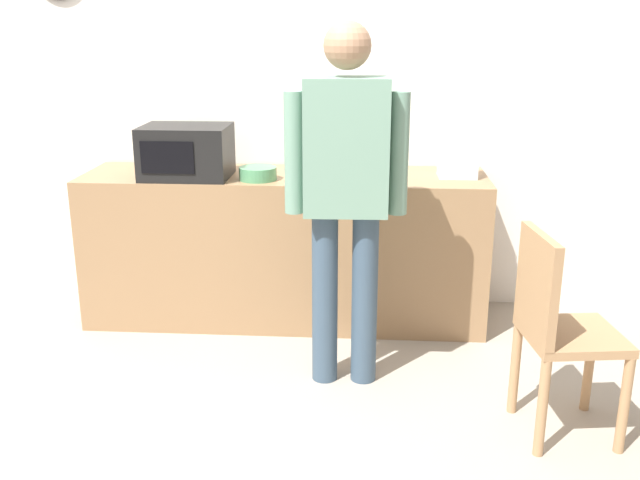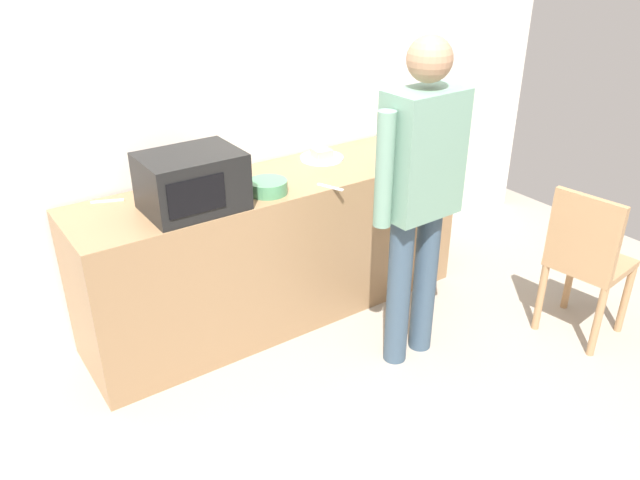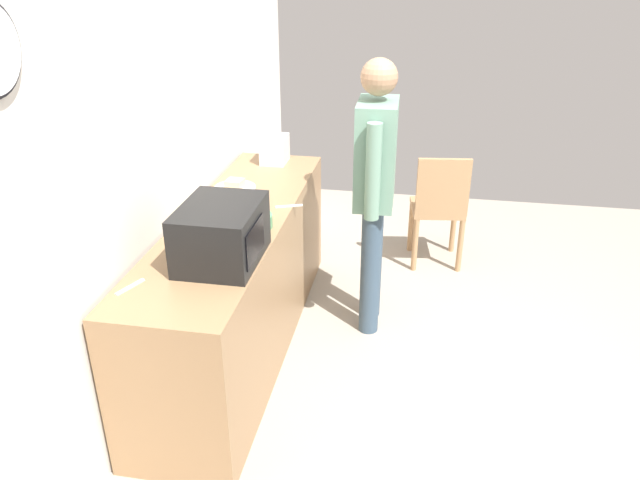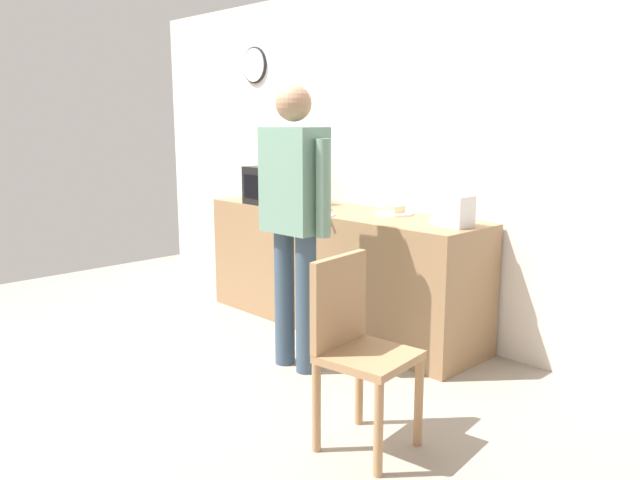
{
  "view_description": "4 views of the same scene",
  "coord_description": "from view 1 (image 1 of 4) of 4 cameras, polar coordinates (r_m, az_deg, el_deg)",
  "views": [
    {
      "loc": [
        0.64,
        -2.93,
        1.79
      ],
      "look_at": [
        0.38,
        0.84,
        0.62
      ],
      "focal_mm": 40.15,
      "sensor_mm": 36.0,
      "label": 1
    },
    {
      "loc": [
        -1.57,
        -1.72,
        2.24
      ],
      "look_at": [
        0.24,
        0.9,
        0.62
      ],
      "focal_mm": 35.04,
      "sensor_mm": 36.0,
      "label": 2
    },
    {
      "loc": [
        -3.04,
        0.14,
        2.36
      ],
      "look_at": [
        0.4,
        0.75,
        0.67
      ],
      "focal_mm": 34.1,
      "sensor_mm": 36.0,
      "label": 3
    },
    {
      "loc": [
        3.44,
        -2.15,
        1.59
      ],
      "look_at": [
        0.29,
        0.88,
        0.75
      ],
      "focal_mm": 35.49,
      "sensor_mm": 36.0,
      "label": 4
    }
  ],
  "objects": [
    {
      "name": "kitchen_counter",
      "position": [
        4.39,
        -2.78,
        -0.59
      ],
      "size": [
        2.4,
        0.62,
        0.91
      ],
      "primitive_type": "cube",
      "color": "#93704C",
      "rests_on": "ground_plane"
    },
    {
      "name": "fork_utensil",
      "position": [
        3.97,
        -0.56,
        4.41
      ],
      "size": [
        0.08,
        0.17,
        0.01
      ],
      "primitive_type": "cube",
      "rotation": [
        0.0,
        0.0,
        1.95
      ],
      "color": "silver",
      "rests_on": "kitchen_counter"
    },
    {
      "name": "person_standing",
      "position": [
        3.44,
        2.08,
        4.7
      ],
      "size": [
        0.59,
        0.25,
        1.79
      ],
      "color": "#364B5F",
      "rests_on": "ground_plane"
    },
    {
      "name": "ground_plane",
      "position": [
        3.49,
        -7.44,
        -13.85
      ],
      "size": [
        6.0,
        6.0,
        0.0
      ],
      "primitive_type": "plane",
      "color": "#9E9384"
    },
    {
      "name": "toaster",
      "position": [
        4.26,
        10.91,
        6.28
      ],
      "size": [
        0.22,
        0.18,
        0.2
      ],
      "primitive_type": "cube",
      "color": "silver",
      "rests_on": "kitchen_counter"
    },
    {
      "name": "salad_bowl",
      "position": [
        4.13,
        -4.97,
        5.31
      ],
      "size": [
        0.22,
        0.22,
        0.07
      ],
      "primitive_type": "cylinder",
      "color": "#4C8E60",
      "rests_on": "kitchen_counter"
    },
    {
      "name": "back_wall",
      "position": [
        4.6,
        -4.22,
        11.02
      ],
      "size": [
        5.4,
        0.13,
        2.6
      ],
      "color": "silver",
      "rests_on": "ground_plane"
    },
    {
      "name": "sandwich_plate",
      "position": [
        4.37,
        2.96,
        5.75
      ],
      "size": [
        0.27,
        0.27,
        0.07
      ],
      "color": "white",
      "rests_on": "kitchen_counter"
    },
    {
      "name": "spoon_utensil",
      "position": [
        4.68,
        -13.62,
        5.89
      ],
      "size": [
        0.17,
        0.08,
        0.01
      ],
      "primitive_type": "cube",
      "rotation": [
        0.0,
        0.0,
        2.76
      ],
      "color": "silver",
      "rests_on": "kitchen_counter"
    },
    {
      "name": "wooden_chair",
      "position": [
        3.29,
        18.35,
        -6.46
      ],
      "size": [
        0.45,
        0.45,
        0.94
      ],
      "color": "#A87F56",
      "rests_on": "ground_plane"
    },
    {
      "name": "microwave",
      "position": [
        4.24,
        -10.61,
        6.94
      ],
      "size": [
        0.5,
        0.39,
        0.3
      ],
      "color": "black",
      "rests_on": "kitchen_counter"
    }
  ]
}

